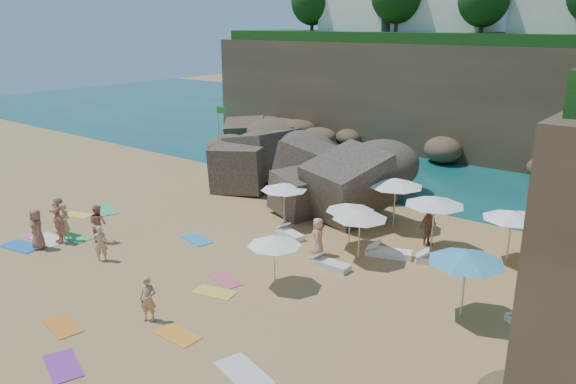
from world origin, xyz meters
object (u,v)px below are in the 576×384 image
Objects in this scene: person_stand_1 at (98,223)px; person_stand_5 at (264,153)px; parasol_1 at (355,179)px; lounger_0 at (389,253)px; person_stand_0 at (64,222)px; person_stand_4 at (318,237)px; parasol_0 at (284,186)px; person_stand_3 at (428,226)px; person_stand_6 at (100,243)px; person_stand_2 at (357,197)px; flag_pole at (219,126)px; parasol_2 at (435,201)px; rock_outcrop at (312,194)px.

person_stand_1 is 0.93× the size of person_stand_5.
parasol_1 is 1.05× the size of lounger_0.
person_stand_0 is 1.06× the size of person_stand_4.
parasol_0 is at bearing 34.40° from person_stand_0.
person_stand_3 is (11.82, 8.80, 0.01)m from person_stand_1.
person_stand_6 is (-6.74, -6.05, -0.06)m from person_stand_4.
parasol_1 is 1.14× the size of person_stand_1.
person_stand_6 is at bearing 89.25° from person_stand_2.
flag_pole is 2.13× the size of person_stand_5.
person_stand_3 is at bearing 172.40° from person_stand_6.
parasol_0 reaches higher than person_stand_4.
person_stand_1 is 12.81m from person_stand_2.
person_stand_6 is (-10.27, -9.67, -1.46)m from parasol_2.
person_stand_0 is (-8.05, -11.73, -0.85)m from parasol_1.
parasol_0 is 11.63m from person_stand_5.
rock_outcrop is at bearing 84.75° from person_stand_3.
parasol_2 is at bearing 104.32° from person_stand_4.
person_stand_4 is at bearing 14.47° from person_stand_0.
rock_outcrop is at bearing 159.30° from parasol_2.
person_stand_0 is at bearing -57.78° from person_stand_6.
parasol_0 reaches higher than person_stand_3.
lounger_0 is 1.24× the size of person_stand_6.
person_stand_2 is 6.08m from person_stand_4.
person_stand_1 is at bearing -84.13° from person_stand_6.
lounger_0 is at bearing -19.74° from person_stand_5.
parasol_1 reaches higher than person_stand_6.
person_stand_5 is (-8.26, 8.13, -1.02)m from parasol_0.
person_stand_4 reaches higher than lounger_0.
person_stand_3 is at bearing 20.74° from person_stand_0.
lounger_0 is at bearing -2.48° from parasol_0.
parasol_0 is at bearing -32.04° from flag_pole.
person_stand_4 is 1.08× the size of person_stand_6.
lounger_0 is at bearing 167.59° from person_stand_6.
parasol_1 is 1.16× the size of person_stand_2.
lounger_0 is (7.85, -5.23, 0.15)m from rock_outcrop.
flag_pole reaches higher than person_stand_0.
parasol_1 is at bearing -12.16° from person_stand_5.
person_stand_3 reaches higher than person_stand_4.
flag_pole reaches higher than person_stand_4.
person_stand_4 is at bearing -31.66° from flag_pole.
person_stand_5 is at bearing 81.78° from person_stand_3.
person_stand_6 is at bearing -136.72° from parasol_2.
parasol_1 reaches higher than person_stand_2.
parasol_0 is 4.13m from person_stand_4.
person_stand_1 is (-12.16, -8.51, -1.35)m from parasol_2.
parasol_2 reaches higher than person_stand_3.
person_stand_0 is at bearing -129.95° from parasol_0.
flag_pole is 17.57m from person_stand_6.
person_stand_6 is (-5.08, -11.90, -0.09)m from person_stand_2.
parasol_0 reaches higher than rock_outcrop.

